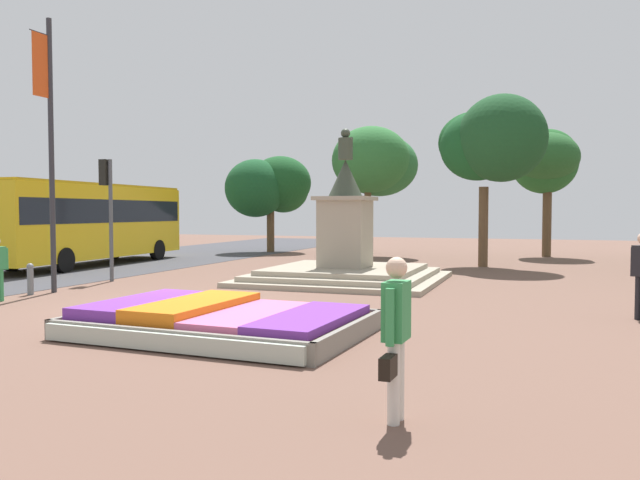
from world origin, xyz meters
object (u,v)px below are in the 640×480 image
object	(u,v)px
traffic_light_mid_block	(108,196)
city_bus	(87,219)
statue_monument	(345,256)
banner_pole	(50,147)
kerb_bollard_mid_b	(30,278)
pedestrian_with_handbag	(396,329)
flower_planter	(216,321)

from	to	relation	value
traffic_light_mid_block	city_bus	world-z (taller)	traffic_light_mid_block
statue_monument	banner_pole	xyz separation A→B (m)	(-6.60, -5.27, 3.10)
city_bus	kerb_bollard_mid_b	distance (m)	9.28
traffic_light_mid_block	statue_monument	bearing A→B (deg)	19.65
city_bus	kerb_bollard_mid_b	world-z (taller)	city_bus
statue_monument	banner_pole	size ratio (longest dim) A/B	0.80
pedestrian_with_handbag	banner_pole	bearing A→B (deg)	147.28
traffic_light_mid_block	kerb_bollard_mid_b	world-z (taller)	traffic_light_mid_block
pedestrian_with_handbag	kerb_bollard_mid_b	xyz separation A→B (m)	(-11.20, 6.50, -0.53)
flower_planter	traffic_light_mid_block	bearing A→B (deg)	139.24
flower_planter	statue_monument	distance (m)	8.82
traffic_light_mid_block	pedestrian_with_handbag	xyz separation A→B (m)	(11.36, -9.84, -1.69)
city_bus	pedestrian_with_handbag	xyz separation A→B (m)	(15.95, -14.34, -0.92)
city_bus	pedestrian_with_handbag	size ratio (longest dim) A/B	6.14
traffic_light_mid_block	kerb_bollard_mid_b	bearing A→B (deg)	-87.21
banner_pole	pedestrian_with_handbag	bearing A→B (deg)	-32.72
banner_pole	kerb_bollard_mid_b	bearing A→B (deg)	-111.27
traffic_light_mid_block	pedestrian_with_handbag	distance (m)	15.12
flower_planter	city_bus	bearing A→B (deg)	137.78
banner_pole	pedestrian_with_handbag	distance (m)	13.38
banner_pole	kerb_bollard_mid_b	size ratio (longest dim) A/B	8.75
statue_monument	banner_pole	bearing A→B (deg)	-141.38
flower_planter	city_bus	distance (m)	16.16
city_bus	traffic_light_mid_block	bearing A→B (deg)	-44.42
banner_pole	pedestrian_with_handbag	xyz separation A→B (m)	(10.98, -7.06, -2.93)
city_bus	banner_pole	bearing A→B (deg)	-55.67
banner_pole	kerb_bollard_mid_b	xyz separation A→B (m)	(-0.22, -0.56, -3.46)
statue_monument	kerb_bollard_mid_b	size ratio (longest dim) A/B	7.00
traffic_light_mid_block	kerb_bollard_mid_b	distance (m)	4.01
traffic_light_mid_block	banner_pole	world-z (taller)	banner_pole
traffic_light_mid_block	kerb_bollard_mid_b	size ratio (longest dim) A/B	4.56
pedestrian_with_handbag	flower_planter	bearing A→B (deg)	138.91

